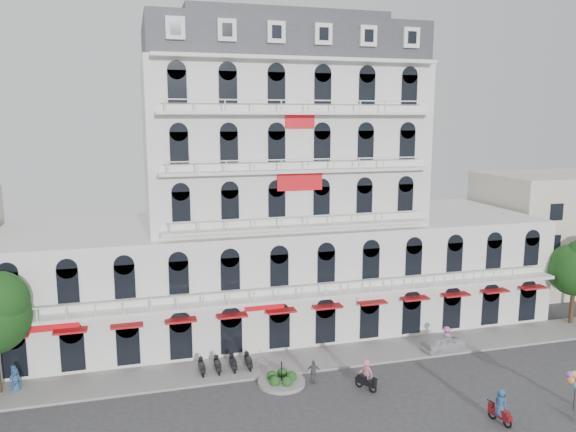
{
  "coord_description": "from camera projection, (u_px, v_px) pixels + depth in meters",
  "views": [
    {
      "loc": [
        -12.02,
        -28.06,
        17.64
      ],
      "look_at": [
        -1.44,
        10.0,
        10.74
      ],
      "focal_mm": 35.0,
      "sensor_mm": 36.0,
      "label": 1
    }
  ],
  "objects": [
    {
      "name": "ground",
      "position": [
        357.0,
        424.0,
        32.84
      ],
      "size": [
        120.0,
        120.0,
        0.0
      ],
      "primitive_type": "plane",
      "color": "#38383A",
      "rests_on": "ground"
    },
    {
      "name": "sidewalk",
      "position": [
        310.0,
        359.0,
        41.37
      ],
      "size": [
        53.0,
        4.0,
        0.16
      ],
      "primitive_type": "cube",
      "color": "gray",
      "rests_on": "ground"
    },
    {
      "name": "main_building",
      "position": [
        279.0,
        209.0,
        48.21
      ],
      "size": [
        45.0,
        15.0,
        25.8
      ],
      "color": "silver",
      "rests_on": "ground"
    },
    {
      "name": "flank_building_east",
      "position": [
        551.0,
        231.0,
        58.7
      ],
      "size": [
        14.0,
        10.0,
        12.0
      ],
      "primitive_type": "cube",
      "color": "beige",
      "rests_on": "ground"
    },
    {
      "name": "traffic_island",
      "position": [
        282.0,
        380.0,
        37.7
      ],
      "size": [
        3.2,
        3.2,
        1.6
      ],
      "color": "gray",
      "rests_on": "ground"
    },
    {
      "name": "parked_scooter_row",
      "position": [
        226.0,
        372.0,
        39.52
      ],
      "size": [
        4.4,
        1.8,
        1.1
      ],
      "primitive_type": null,
      "color": "black",
      "rests_on": "ground"
    },
    {
      "name": "tree_east_inner",
      "position": [
        576.0,
        266.0,
        47.76
      ],
      "size": [
        4.4,
        4.37,
        7.57
      ],
      "color": "#382314",
      "rests_on": "ground"
    },
    {
      "name": "parked_car",
      "position": [
        444.0,
        343.0,
        43.01
      ],
      "size": [
        3.95,
        2.19,
        1.27
      ],
      "primitive_type": "imported",
      "rotation": [
        0.0,
        0.0,
        1.76
      ],
      "color": "silver",
      "rests_on": "ground"
    },
    {
      "name": "rider_east",
      "position": [
        501.0,
        406.0,
        32.7
      ],
      "size": [
        0.72,
        1.68,
        2.16
      ],
      "rotation": [
        0.0,
        0.0,
        1.81
      ],
      "color": "maroon",
      "rests_on": "ground"
    },
    {
      "name": "rider_center",
      "position": [
        366.0,
        374.0,
        36.74
      ],
      "size": [
        1.08,
        1.51,
        2.12
      ],
      "rotation": [
        0.0,
        0.0,
        5.26
      ],
      "color": "black",
      "rests_on": "ground"
    },
    {
      "name": "pedestrian_left",
      "position": [
        15.0,
        380.0,
        36.44
      ],
      "size": [
        0.9,
        0.68,
        1.67
      ],
      "primitive_type": "imported",
      "rotation": [
        0.0,
        0.0,
        -0.19
      ],
      "color": "navy",
      "rests_on": "ground"
    },
    {
      "name": "pedestrian_mid",
      "position": [
        314.0,
        372.0,
        37.71
      ],
      "size": [
        1.04,
        0.73,
        1.64
      ],
      "primitive_type": "imported",
      "rotation": [
        0.0,
        0.0,
        2.77
      ],
      "color": "#57565D",
      "rests_on": "ground"
    },
    {
      "name": "pedestrian_right",
      "position": [
        446.0,
        337.0,
        43.44
      ],
      "size": [
        1.23,
        0.83,
        1.76
      ],
      "primitive_type": "imported",
      "rotation": [
        0.0,
        0.0,
        3.31
      ],
      "color": "#BA629D",
      "rests_on": "ground"
    },
    {
      "name": "pedestrian_far",
      "position": [
        15.0,
        379.0,
        36.42
      ],
      "size": [
        0.77,
        0.82,
        1.89
      ],
      "primitive_type": "imported",
      "rotation": [
        0.0,
        0.0,
        0.93
      ],
      "color": "navy",
      "rests_on": "ground"
    }
  ]
}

